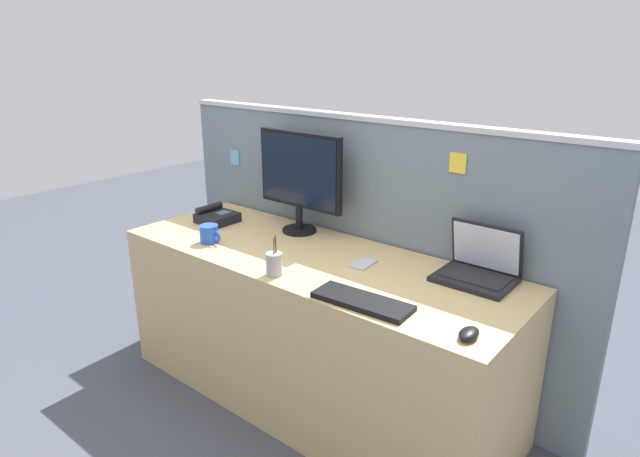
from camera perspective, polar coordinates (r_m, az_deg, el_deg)
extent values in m
plane|color=#424751|center=(2.84, -0.67, -17.20)|extent=(10.00, 10.00, 0.00)
cube|color=tan|center=(2.64, -0.70, -10.56)|extent=(1.94, 0.68, 0.76)
cube|color=slate|center=(2.79, 4.31, -2.40)|extent=(2.34, 0.06, 1.33)
cube|color=#B7BAC1|center=(2.62, 4.68, 11.50)|extent=(2.34, 0.07, 0.02)
cube|color=yellow|center=(2.37, 14.25, 6.67)|extent=(0.07, 0.01, 0.08)
cube|color=#66ADD1|center=(3.22, -8.91, 7.36)|extent=(0.07, 0.01, 0.08)
cylinder|color=black|center=(2.79, -2.17, -0.15)|extent=(0.17, 0.17, 0.02)
cylinder|color=black|center=(2.77, -2.19, 1.29)|extent=(0.04, 0.04, 0.13)
cube|color=black|center=(2.72, -2.09, 6.14)|extent=(0.51, 0.03, 0.38)
cube|color=black|center=(2.70, -2.31, 6.08)|extent=(0.48, 0.01, 0.35)
cube|color=black|center=(2.30, 15.86, -5.14)|extent=(0.30, 0.24, 0.02)
cube|color=black|center=(2.31, 15.98, -4.81)|extent=(0.26, 0.17, 0.00)
cube|color=black|center=(2.34, 17.05, -1.85)|extent=(0.30, 0.06, 0.21)
cube|color=silver|center=(2.34, 16.96, -1.95)|extent=(0.28, 0.05, 0.19)
cube|color=black|center=(2.98, -10.71, 1.12)|extent=(0.18, 0.18, 0.05)
cube|color=#4C6B5B|center=(2.97, -10.11, 1.64)|extent=(0.06, 0.06, 0.01)
cylinder|color=black|center=(3.02, -11.55, 2.14)|extent=(0.04, 0.17, 0.04)
cube|color=black|center=(2.04, 4.45, -7.62)|extent=(0.39, 0.16, 0.02)
ellipsoid|color=black|center=(1.88, 15.34, -10.58)|extent=(0.06, 0.10, 0.03)
cylinder|color=#99999E|center=(2.27, -4.83, -3.75)|extent=(0.07, 0.07, 0.10)
cylinder|color=red|center=(2.25, -4.64, -2.28)|extent=(0.01, 0.02, 0.14)
cylinder|color=#238438|center=(2.24, -4.86, -2.54)|extent=(0.01, 0.01, 0.13)
cube|color=#B7BAC1|center=(2.39, 4.59, -3.70)|extent=(0.08, 0.14, 0.01)
cylinder|color=blue|center=(2.68, -11.55, -0.55)|extent=(0.09, 0.09, 0.09)
torus|color=blue|center=(2.64, -10.77, -0.81)|extent=(0.05, 0.01, 0.05)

